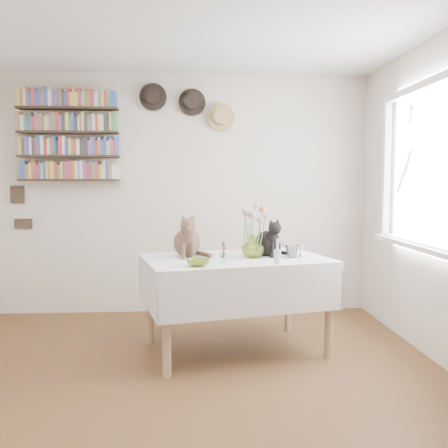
{
  "coord_description": "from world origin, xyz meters",
  "views": [
    {
      "loc": [
        0.15,
        -3.03,
        1.37
      ],
      "look_at": [
        0.39,
        0.84,
        1.05
      ],
      "focal_mm": 40.0,
      "sensor_mm": 36.0,
      "label": 1
    }
  ],
  "objects": [
    {
      "name": "candlestick",
      "position": [
        0.78,
        0.62,
        0.83
      ],
      "size": [
        0.05,
        0.05,
        0.19
      ],
      "color": "white",
      "rests_on": "dining_table"
    },
    {
      "name": "room",
      "position": [
        0.0,
        0.0,
        1.25
      ],
      "size": [
        4.08,
        4.58,
        2.58
      ],
      "color": "brown",
      "rests_on": "ground"
    },
    {
      "name": "green_bowl",
      "position": [
        0.19,
        0.55,
        0.8
      ],
      "size": [
        0.22,
        0.22,
        0.05
      ],
      "primitive_type": "imported",
      "rotation": [
        0.0,
        0.0,
        0.44
      ],
      "color": "#BCD254",
      "rests_on": "dining_table"
    },
    {
      "name": "wall_art_plaques",
      "position": [
        -1.63,
        2.23,
        1.12
      ],
      "size": [
        0.21,
        0.02,
        0.44
      ],
      "color": "#38281E",
      "rests_on": "room"
    },
    {
      "name": "bookshelf_unit",
      "position": [
        -1.1,
        2.16,
        1.84
      ],
      "size": [
        1.0,
        0.16,
        0.91
      ],
      "color": "#312316",
      "rests_on": "room"
    },
    {
      "name": "black_cat",
      "position": [
        0.76,
        1.05,
        0.93
      ],
      "size": [
        0.31,
        0.33,
        0.32
      ],
      "primitive_type": null,
      "rotation": [
        0.0,
        0.0,
        0.45
      ],
      "color": "black",
      "rests_on": "dining_table"
    },
    {
      "name": "flower_bouquet",
      "position": [
        0.63,
        0.93,
        1.11
      ],
      "size": [
        0.17,
        0.13,
        0.39
      ],
      "color": "#4C7233",
      "rests_on": "flower_vase"
    },
    {
      "name": "window",
      "position": [
        1.97,
        0.8,
        1.4
      ],
      "size": [
        0.12,
        1.52,
        1.32
      ],
      "color": "white",
      "rests_on": "room"
    },
    {
      "name": "wall_hats",
      "position": [
        0.12,
        2.19,
        2.17
      ],
      "size": [
        0.98,
        0.09,
        0.48
      ],
      "color": "black",
      "rests_on": "room"
    },
    {
      "name": "porcelain_figurine",
      "position": [
        1.03,
        0.94,
        0.81
      ],
      "size": [
        0.05,
        0.05,
        0.1
      ],
      "color": "white",
      "rests_on": "dining_table"
    },
    {
      "name": "dining_table",
      "position": [
        0.49,
        0.94,
        0.58
      ],
      "size": [
        1.61,
        1.24,
        0.77
      ],
      "color": "white",
      "rests_on": "room"
    },
    {
      "name": "flower_vase",
      "position": [
        0.63,
        0.92,
        0.86
      ],
      "size": [
        0.18,
        0.18,
        0.19
      ],
      "primitive_type": "imported",
      "rotation": [
        0.0,
        0.0,
        -0.03
      ],
      "color": "#BCD254",
      "rests_on": "dining_table"
    },
    {
      "name": "tabby_cat",
      "position": [
        0.1,
        1.03,
        0.95
      ],
      "size": [
        0.26,
        0.32,
        0.35
      ],
      "primitive_type": null,
      "rotation": [
        0.0,
        0.0,
        0.08
      ],
      "color": "brown",
      "rests_on": "dining_table"
    },
    {
      "name": "drinking_glass",
      "position": [
        0.95,
        0.92,
        0.82
      ],
      "size": [
        0.14,
        0.14,
        0.11
      ],
      "primitive_type": "imported",
      "rotation": [
        0.0,
        0.0,
        0.29
      ],
      "color": "white",
      "rests_on": "dining_table"
    },
    {
      "name": "berry_jar",
      "position": [
        0.37,
        0.71,
        0.85
      ],
      "size": [
        0.04,
        0.04,
        0.18
      ],
      "color": "white",
      "rests_on": "dining_table"
    }
  ]
}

